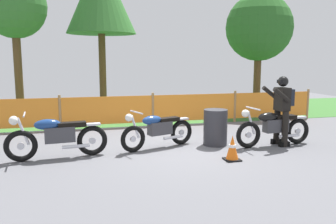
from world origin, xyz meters
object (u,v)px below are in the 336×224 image
at_px(motorcycle_lead, 273,127).
at_px(rider_lead, 282,107).
at_px(motorcycle_third, 57,136).
at_px(traffic_cone, 232,148).
at_px(spare_drum, 215,127).
at_px(motorcycle_trailing, 158,130).

height_order(motorcycle_lead, rider_lead, rider_lead).
bearing_deg(motorcycle_third, traffic_cone, 157.98).
xyz_separation_m(rider_lead, spare_drum, (-1.55, 0.42, -0.51)).
bearing_deg(motorcycle_third, spare_drum, 178.75).
xyz_separation_m(motorcycle_lead, traffic_cone, (-1.48, -0.89, -0.21)).
relative_size(motorcycle_lead, traffic_cone, 3.85).
relative_size(motorcycle_trailing, spare_drum, 2.14).
bearing_deg(motorcycle_lead, spare_drum, -22.26).
height_order(motorcycle_trailing, spare_drum, motorcycle_trailing).
relative_size(motorcycle_trailing, traffic_cone, 3.55).
bearing_deg(traffic_cone, motorcycle_trailing, 133.43).
distance_m(motorcycle_trailing, spare_drum, 1.44).
distance_m(motorcycle_lead, motorcycle_trailing, 2.81).
bearing_deg(motorcycle_third, motorcycle_trailing, -177.69).
bearing_deg(rider_lead, traffic_cone, 24.03).
relative_size(motorcycle_third, rider_lead, 1.25).
xyz_separation_m(motorcycle_trailing, spare_drum, (1.44, -0.03, -0.01)).
bearing_deg(traffic_cone, motorcycle_third, 163.62).
distance_m(motorcycle_lead, motorcycle_third, 5.03).
bearing_deg(motorcycle_trailing, spare_drum, 159.81).
bearing_deg(spare_drum, rider_lead, -15.30).
height_order(motorcycle_third, traffic_cone, motorcycle_third).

